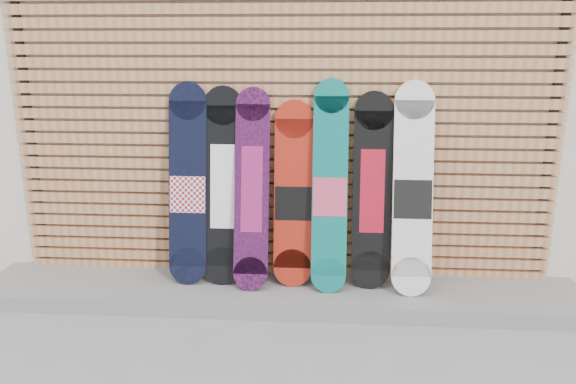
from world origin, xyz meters
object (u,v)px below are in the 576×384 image
snowboard_1 (223,187)px  snowboard_3 (293,195)px  snowboard_5 (372,191)px  snowboard_2 (252,189)px  snowboard_0 (188,186)px  snowboard_4 (330,188)px  snowboard_6 (413,190)px

snowboard_1 → snowboard_3: 0.54m
snowboard_3 → snowboard_5: snowboard_5 is taller
snowboard_2 → snowboard_3: 0.32m
snowboard_0 → snowboard_4: bearing=-2.0°
snowboard_2 → snowboard_4: (0.59, 0.00, 0.02)m
snowboard_0 → snowboard_3: (0.81, 0.01, -0.06)m
snowboard_1 → snowboard_3: snowboard_1 is taller
snowboard_1 → snowboard_6: snowboard_6 is taller
snowboard_0 → snowboard_1: bearing=1.8°
snowboard_1 → snowboard_6: (1.43, -0.05, 0.01)m
snowboard_0 → snowboard_3: 0.81m
snowboard_2 → snowboard_4: snowboard_4 is taller
snowboard_5 → snowboard_6: snowboard_6 is taller
snowboard_0 → snowboard_6: bearing=-1.6°
snowboard_6 → snowboard_1: bearing=177.8°
snowboard_3 → snowboard_6: 0.89m
snowboard_3 → snowboard_0: bearing=-179.3°
snowboard_6 → snowboard_2: bearing=179.7°
snowboard_6 → snowboard_5: bearing=168.7°
snowboard_4 → snowboard_6: bearing=-0.8°
snowboard_1 → snowboard_5: 1.13m
snowboard_0 → snowboard_5: (1.40, 0.01, -0.02)m
snowboard_0 → snowboard_4: size_ratio=0.98×
snowboard_4 → snowboard_5: snowboard_4 is taller
snowboard_4 → snowboard_5: 0.32m
snowboard_2 → snowboard_3: size_ratio=1.07×
snowboard_4 → snowboard_6: size_ratio=1.01×
snowboard_3 → snowboard_6: size_ratio=0.90×
snowboard_1 → snowboard_0: bearing=-178.2°
snowboard_4 → snowboard_3: bearing=170.2°
snowboard_4 → snowboard_1: bearing=176.8°
snowboard_1 → snowboard_5: snowboard_1 is taller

